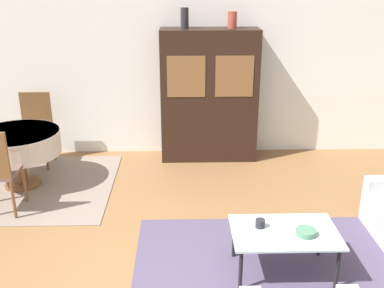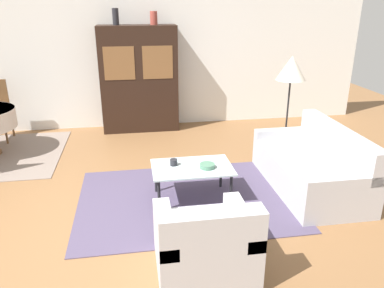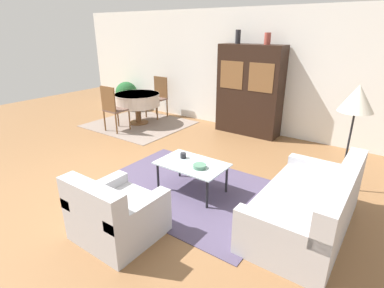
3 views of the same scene
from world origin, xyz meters
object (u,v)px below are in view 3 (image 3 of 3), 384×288
dining_table (137,100)px  dining_chair_near (113,106)px  cup (183,156)px  couch (309,208)px  floor_lamp (357,101)px  bowl (200,166)px  dining_chair_far (158,95)px  armchair (115,215)px  coffee_table (192,166)px  display_cabinet (250,91)px  vase_short (268,39)px  potted_plant (127,93)px  vase_tall (238,37)px

dining_table → dining_chair_near: dining_chair_near is taller
dining_chair_near → cup: size_ratio=11.69×
dining_table → couch: bearing=-21.8°
floor_lamp → bowl: 2.30m
couch → floor_lamp: (0.13, 1.27, 1.06)m
dining_table → dining_chair_far: (0.00, 0.78, -0.00)m
floor_lamp → armchair: bearing=-124.8°
coffee_table → floor_lamp: size_ratio=0.63×
dining_chair_far → display_cabinet: bearing=-176.2°
dining_chair_far → coffee_table: bearing=138.3°
floor_lamp → dining_table: bearing=172.7°
display_cabinet → dining_chair_near: 3.11m
vase_short → potted_plant: bearing=-178.0°
armchair → vase_tall: vase_tall is taller
vase_tall → potted_plant: vase_tall is taller
dining_chair_far → vase_tall: vase_tall is taller
vase_short → vase_tall: bearing=180.0°
dining_chair_far → vase_short: vase_short is taller
floor_lamp → bowl: bearing=-138.6°
coffee_table → cup: cup is taller
vase_tall → floor_lamp: bearing=-30.7°
couch → bowl: couch is taller
dining_chair_near → vase_tall: (2.20, 1.73, 1.49)m
dining_table → floor_lamp: (4.86, -0.63, 0.74)m
cup → bowl: 0.42m
cup → bowl: cup is taller
dining_table → potted_plant: 1.52m
couch → display_cabinet: (-2.17, 2.85, 0.69)m
armchair → floor_lamp: floor_lamp is taller
dining_table → dining_chair_near: bearing=-90.0°
armchair → cup: size_ratio=9.66×
armchair → dining_chair_near: size_ratio=0.83×
couch → potted_plant: size_ratio=2.22×
coffee_table → couch: bearing=2.6°
couch → dining_table: size_ratio=1.65×
dining_table → potted_plant: size_ratio=1.35×
display_cabinet → dining_table: (-2.56, -0.95, -0.37)m
vase_short → armchair: bearing=-88.4°
dining_table → dining_chair_far: bearing=90.0°
coffee_table → bowl: size_ratio=5.27×
dining_chair_near → cup: 3.08m
bowl → display_cabinet: bearing=103.3°
vase_short → dining_table: bearing=-161.6°
dining_table → bowl: size_ratio=5.91×
dining_chair_far → bowl: dining_chair_far is taller
floor_lamp → dining_chair_near: bearing=-178.2°
dining_chair_near → dining_chair_far: size_ratio=1.00×
dining_table → bowl: (3.26, -2.03, -0.13)m
dining_chair_near → bowl: dining_chair_near is taller
bowl → vase_short: 3.41m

